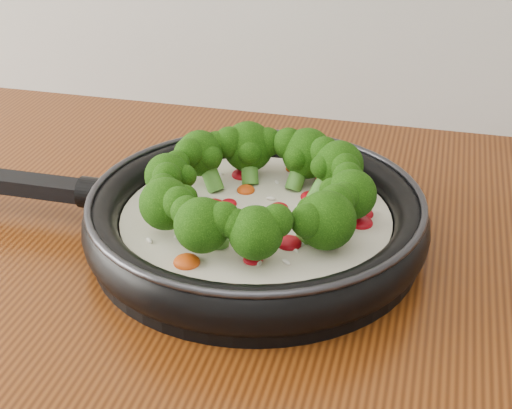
# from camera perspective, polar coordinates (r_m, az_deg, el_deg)

# --- Properties ---
(skillet) EXTENTS (0.57, 0.37, 0.10)m
(skillet) POSITION_cam_1_polar(r_m,az_deg,el_deg) (0.79, -0.14, -0.62)
(skillet) COLOR black
(skillet) RESTS_ON counter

